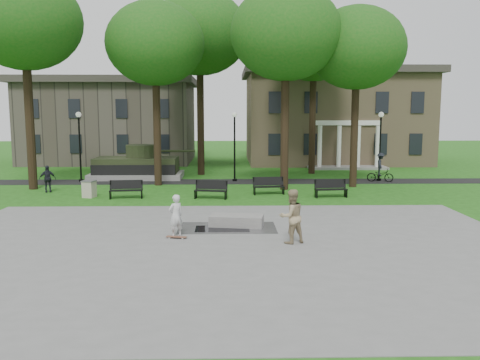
# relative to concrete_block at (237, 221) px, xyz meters

# --- Properties ---
(ground) EXTENTS (120.00, 120.00, 0.00)m
(ground) POSITION_rel_concrete_block_xyz_m (-0.41, 1.53, -0.24)
(ground) COLOR #1C4E12
(ground) RESTS_ON ground
(plaza) EXTENTS (22.00, 16.00, 0.02)m
(plaza) POSITION_rel_concrete_block_xyz_m (-0.41, -3.47, -0.23)
(plaza) COLOR gray
(plaza) RESTS_ON ground
(footpath) EXTENTS (44.00, 2.60, 0.01)m
(footpath) POSITION_rel_concrete_block_xyz_m (-0.41, 13.53, -0.24)
(footpath) COLOR black
(footpath) RESTS_ON ground
(building_right) EXTENTS (17.00, 12.00, 8.60)m
(building_right) POSITION_rel_concrete_block_xyz_m (9.59, 27.52, 4.10)
(building_right) COLOR #9E8460
(building_right) RESTS_ON ground
(building_left) EXTENTS (15.00, 10.00, 7.20)m
(building_left) POSITION_rel_concrete_block_xyz_m (-11.41, 28.03, 3.35)
(building_left) COLOR #4C443D
(building_left) RESTS_ON ground
(tree_0) EXTENTS (6.80, 6.80, 12.97)m
(tree_0) POSITION_rel_concrete_block_xyz_m (-12.41, 10.53, 9.78)
(tree_0) COLOR black
(tree_0) RESTS_ON ground
(tree_1) EXTENTS (6.20, 6.20, 11.63)m
(tree_1) POSITION_rel_concrete_block_xyz_m (-4.91, 12.03, 8.71)
(tree_1) COLOR black
(tree_1) RESTS_ON ground
(tree_2) EXTENTS (6.60, 6.60, 12.16)m
(tree_2) POSITION_rel_concrete_block_xyz_m (3.09, 10.03, 9.07)
(tree_2) COLOR black
(tree_2) RESTS_ON ground
(tree_3) EXTENTS (6.00, 6.00, 11.19)m
(tree_3) POSITION_rel_concrete_block_xyz_m (7.59, 11.03, 8.35)
(tree_3) COLOR black
(tree_3) RESTS_ON ground
(tree_4) EXTENTS (7.20, 7.20, 13.50)m
(tree_4) POSITION_rel_concrete_block_xyz_m (-2.41, 17.53, 10.15)
(tree_4) COLOR black
(tree_4) RESTS_ON ground
(tree_5) EXTENTS (6.40, 6.40, 12.44)m
(tree_5) POSITION_rel_concrete_block_xyz_m (6.09, 18.03, 9.42)
(tree_5) COLOR black
(tree_5) RESTS_ON ground
(lamp_left) EXTENTS (0.36, 0.36, 4.73)m
(lamp_left) POSITION_rel_concrete_block_xyz_m (-10.41, 13.83, 2.55)
(lamp_left) COLOR black
(lamp_left) RESTS_ON ground
(lamp_mid) EXTENTS (0.36, 0.36, 4.73)m
(lamp_mid) POSITION_rel_concrete_block_xyz_m (0.09, 13.83, 2.55)
(lamp_mid) COLOR black
(lamp_mid) RESTS_ON ground
(lamp_right) EXTENTS (0.36, 0.36, 4.73)m
(lamp_right) POSITION_rel_concrete_block_xyz_m (10.09, 13.83, 2.55)
(lamp_right) COLOR black
(lamp_right) RESTS_ON ground
(tank_monument) EXTENTS (7.45, 3.40, 2.40)m
(tank_monument) POSITION_rel_concrete_block_xyz_m (-6.87, 15.53, 0.61)
(tank_monument) COLOR gray
(tank_monument) RESTS_ON ground
(puddle) EXTENTS (2.20, 1.20, 0.00)m
(puddle) POSITION_rel_concrete_block_xyz_m (-0.59, -0.55, -0.22)
(puddle) COLOR black
(puddle) RESTS_ON plaza
(concrete_block) EXTENTS (2.34, 1.36, 0.45)m
(concrete_block) POSITION_rel_concrete_block_xyz_m (0.00, 0.00, 0.00)
(concrete_block) COLOR gray
(concrete_block) RESTS_ON plaza
(skateboard) EXTENTS (0.80, 0.37, 0.07)m
(skateboard) POSITION_rel_concrete_block_xyz_m (-2.30, -2.07, -0.19)
(skateboard) COLOR brown
(skateboard) RESTS_ON plaza
(skateboarder) EXTENTS (0.71, 0.67, 1.63)m
(skateboarder) POSITION_rel_concrete_block_xyz_m (-2.35, -1.79, 0.59)
(skateboarder) COLOR silver
(skateboarder) RESTS_ON plaza
(friend_watching) EXTENTS (1.18, 1.07, 1.98)m
(friend_watching) POSITION_rel_concrete_block_xyz_m (1.94, -2.83, 0.76)
(friend_watching) COLOR tan
(friend_watching) RESTS_ON plaza
(pedestrian_walker) EXTENTS (1.02, 0.72, 1.60)m
(pedestrian_walker) POSITION_rel_concrete_block_xyz_m (-11.08, 9.27, 0.55)
(pedestrian_walker) COLOR black
(pedestrian_walker) RESTS_ON ground
(cyclist) EXTENTS (1.84, 1.10, 1.97)m
(cyclist) POSITION_rel_concrete_block_xyz_m (10.01, 13.27, 0.56)
(cyclist) COLOR black
(cyclist) RESTS_ON ground
(park_bench_0) EXTENTS (1.83, 0.69, 1.00)m
(park_bench_0) POSITION_rel_concrete_block_xyz_m (-5.98, 7.02, 0.28)
(park_bench_0) COLOR black
(park_bench_0) RESTS_ON ground
(park_bench_1) EXTENTS (1.85, 0.88, 1.00)m
(park_bench_1) POSITION_rel_concrete_block_xyz_m (-1.31, 6.82, 0.28)
(park_bench_1) COLOR black
(park_bench_1) RESTS_ON ground
(park_bench_2) EXTENTS (1.84, 0.74, 1.00)m
(park_bench_2) POSITION_rel_concrete_block_xyz_m (1.99, 8.23, 0.28)
(park_bench_2) COLOR black
(park_bench_2) RESTS_ON ground
(park_bench_3) EXTENTS (1.84, 0.70, 1.00)m
(park_bench_3) POSITION_rel_concrete_block_xyz_m (5.38, 7.11, 0.28)
(park_bench_3) COLOR black
(park_bench_3) RESTS_ON ground
(trash_bin) EXTENTS (0.80, 0.80, 0.96)m
(trash_bin) POSITION_rel_concrete_block_xyz_m (-8.11, 7.36, 0.24)
(trash_bin) COLOR #BEB69D
(trash_bin) RESTS_ON ground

